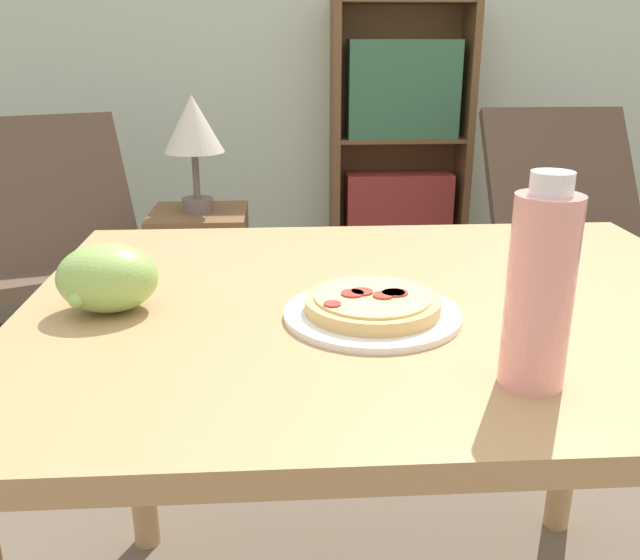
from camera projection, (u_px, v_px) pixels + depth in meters
The scene contains 10 objects.
wall_back at pixel (311, 10), 3.39m from camera, with size 8.00×0.05×2.60m.
dining_table at pixel (389, 359), 1.09m from camera, with size 1.13×0.88×0.76m.
pizza_on_plate at pixel (372, 308), 0.97m from camera, with size 0.26×0.26×0.04m.
grape_bunch at pixel (107, 278), 0.99m from camera, with size 0.15×0.12×0.10m.
drink_bottle at pixel (540, 289), 0.75m from camera, with size 0.07×0.07×0.25m.
lounge_chair_near at pixel (58, 288), 2.50m from camera, with size 0.85×0.95×0.88m.
lounge_chair_far at pixel (568, 261), 2.80m from camera, with size 0.63×0.76×0.88m.
bookshelf at pixel (400, 150), 3.49m from camera, with size 0.71×0.26×1.35m.
side_table at pixel (203, 286), 2.51m from camera, with size 0.34×0.34×0.57m.
table_lamp at pixel (193, 130), 2.32m from camera, with size 0.21×0.21×0.40m.
Camera 1 is at (-0.18, -1.02, 1.14)m, focal length 38.00 mm.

